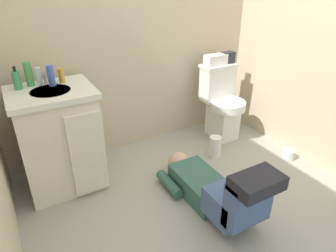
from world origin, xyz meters
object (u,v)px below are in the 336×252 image
Objects in this scene: tissue_box at (216,60)px; bottle_green at (29,74)px; toiletry_bag at (228,57)px; paper_towel_roll at (215,147)px; vanity_cabinet at (60,139)px; bottle_blue at (51,76)px; faucet at (45,78)px; person_plumber at (215,189)px; soap_dispenser at (17,80)px; bottle_clear at (39,76)px; bottle_amber at (61,76)px; toilet at (222,103)px; toilet_paper_roll at (288,154)px.

bottle_green is at bearing 179.45° from tissue_box.
tissue_box is 0.15m from toiletry_bag.
vanity_cabinet is at bearing 168.43° from paper_towel_roll.
bottle_blue reaches higher than toiletry_bag.
faucet is 0.09× the size of person_plumber.
person_plumber is at bearing -42.01° from soap_dispenser.
bottle_amber is (0.15, -0.02, -0.01)m from bottle_clear.
toilet is 4.99× the size of bottle_blue.
soap_dispenser reaches higher than bottle_clear.
bottle_clear is (-1.77, 0.00, 0.08)m from toiletry_bag.
bottle_green reaches higher than bottle_clear.
toilet is 0.51m from paper_towel_roll.
paper_towel_roll is (1.29, -0.36, -0.79)m from bottle_blue.
bottle_blue is (-1.54, -0.05, 0.10)m from tissue_box.
bottle_amber is at bearing 128.75° from person_plumber.
paper_towel_roll is 0.68m from toilet_paper_roll.
toiletry_bag is 1.13× the size of toilet_paper_roll.
bottle_clear is 0.89× the size of bottle_blue.
toilet_paper_roll is (1.85, -0.74, -0.85)m from bottle_blue.
vanity_cabinet is 0.49m from bottle_clear.
bottle_clear is (-1.66, 0.09, 0.52)m from toilet.
tissue_box is 1.08× the size of paper_towel_roll.
person_plumber is 1.03m from toilet_paper_roll.
paper_towel_roll is (1.21, -0.39, -0.77)m from bottle_amber.
bottle_blue reaches higher than toilet.
bottle_clear reaches higher than faucet.
toiletry_bag is 0.75× the size of soap_dispenser.
toilet is 6.05× the size of toiletry_bag.
bottle_green reaches higher than toilet_paper_roll.
toiletry_bag is 0.82× the size of bottle_blue.
bottle_green is at bearing 174.23° from faucet.
bottle_blue is at bearing -35.37° from bottle_clear.
bottle_clear reaches higher than toilet.
vanity_cabinet is at bearing -33.10° from soap_dispenser.
bottle_clear reaches higher than bottle_amber.
toilet_paper_roll is at bearing -69.60° from toilet.
bottle_amber is 0.98× the size of toilet_paper_roll.
bottle_clear is at bearing 157.65° from toilet_paper_roll.
bottle_green is at bearing 166.93° from bottle_clear.
toiletry_bag is at bearing -0.51° from bottle_green.
bottle_green is (-0.98, 1.00, 0.73)m from person_plumber.
toiletry_bag reaches higher than tissue_box.
paper_towel_roll is at bearing 145.93° from toilet_paper_roll.
faucet reaches higher than paper_towel_roll.
vanity_cabinet is at bearing -178.24° from toilet.
toilet_paper_roll is (1.88, -0.79, -0.82)m from faucet.
bottle_amber reaches higher than toilet.
tissue_box is at bearing 180.00° from toiletry_bag.
person_plumber is at bearing -169.22° from toilet_paper_roll.
soap_dispenser is at bearing 178.57° from bottle_amber.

